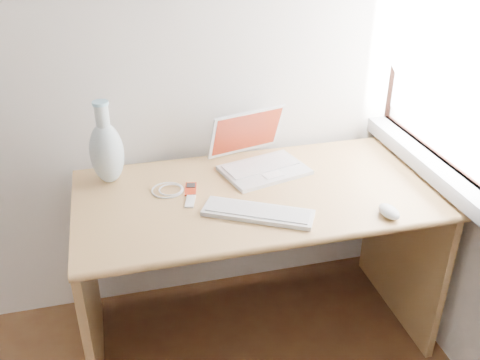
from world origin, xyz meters
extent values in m
cube|color=white|center=(1.75, 1.30, 1.32)|extent=(0.01, 0.90, 1.00)
cube|color=gray|center=(1.69, 1.30, 0.79)|extent=(0.10, 0.96, 0.06)
cube|color=white|center=(1.67, 1.30, 1.35)|extent=(0.02, 0.84, 0.92)
cube|color=tan|center=(0.98, 1.35, 0.73)|extent=(1.40, 0.70, 0.03)
cube|color=tan|center=(0.30, 1.35, 0.36)|extent=(0.03, 0.66, 0.71)
cube|color=tan|center=(1.67, 1.35, 0.36)|extent=(0.03, 0.66, 0.71)
cube|color=tan|center=(0.98, 1.68, 0.48)|extent=(1.34, 0.03, 0.47)
cube|color=silver|center=(1.05, 1.49, 0.75)|extent=(0.38, 0.31, 0.02)
cube|color=white|center=(1.05, 1.49, 0.76)|extent=(0.33, 0.20, 0.00)
cube|color=silver|center=(1.05, 1.61, 0.86)|extent=(0.35, 0.17, 0.21)
cube|color=#952E10|center=(1.05, 1.61, 0.86)|extent=(0.32, 0.14, 0.19)
cube|color=white|center=(0.94, 1.18, 0.75)|extent=(0.41, 0.30, 0.02)
cube|color=white|center=(0.94, 1.18, 0.76)|extent=(0.37, 0.26, 0.00)
ellipsoid|color=silver|center=(1.39, 1.06, 0.76)|extent=(0.07, 0.11, 0.04)
cube|color=#AA220B|center=(0.73, 1.42, 0.74)|extent=(0.06, 0.10, 0.01)
cube|color=black|center=(0.73, 1.42, 0.75)|extent=(0.04, 0.04, 0.00)
torus|color=white|center=(0.64, 1.43, 0.74)|extent=(0.16, 0.16, 0.01)
cube|color=white|center=(0.72, 1.33, 0.74)|extent=(0.06, 0.09, 0.01)
ellipsoid|color=silver|center=(0.43, 1.57, 0.87)|extent=(0.13, 0.13, 0.25)
cylinder|color=silver|center=(0.43, 1.57, 1.02)|extent=(0.05, 0.05, 0.10)
cylinder|color=#96D4F0|center=(0.43, 1.57, 1.07)|extent=(0.06, 0.06, 0.01)
camera|label=1|loc=(0.48, -0.38, 1.78)|focal=40.00mm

